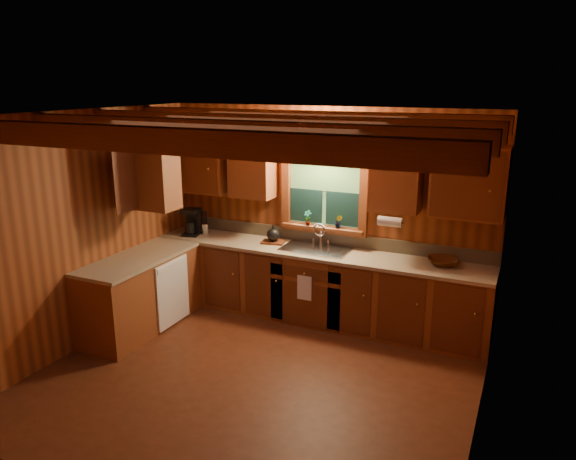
# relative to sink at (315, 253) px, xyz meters

# --- Properties ---
(room) EXTENTS (4.20, 4.20, 4.20)m
(room) POSITION_rel_sink_xyz_m (0.00, -1.60, 0.44)
(room) COLOR #502513
(room) RESTS_ON ground
(ceiling_beams) EXTENTS (4.20, 2.54, 0.18)m
(ceiling_beams) POSITION_rel_sink_xyz_m (0.00, -1.60, 1.63)
(ceiling_beams) COLOR brown
(ceiling_beams) RESTS_ON room
(base_cabinets) EXTENTS (4.20, 2.22, 0.86)m
(base_cabinets) POSITION_rel_sink_xyz_m (-0.49, -0.32, -0.43)
(base_cabinets) COLOR brown
(base_cabinets) RESTS_ON ground
(countertop) EXTENTS (4.20, 2.24, 0.04)m
(countertop) POSITION_rel_sink_xyz_m (-0.48, -0.31, 0.02)
(countertop) COLOR tan
(countertop) RESTS_ON base_cabinets
(backsplash) EXTENTS (4.20, 0.02, 0.16)m
(backsplash) POSITION_rel_sink_xyz_m (0.00, 0.28, 0.12)
(backsplash) COLOR #9B8868
(backsplash) RESTS_ON room
(dishwasher_panel) EXTENTS (0.02, 0.60, 0.80)m
(dishwasher_panel) POSITION_rel_sink_xyz_m (-1.47, -0.92, -0.43)
(dishwasher_panel) COLOR white
(dishwasher_panel) RESTS_ON base_cabinets
(upper_cabinets) EXTENTS (4.19, 1.77, 0.78)m
(upper_cabinets) POSITION_rel_sink_xyz_m (-0.56, -0.18, 0.98)
(upper_cabinets) COLOR brown
(upper_cabinets) RESTS_ON room
(window) EXTENTS (1.12, 0.08, 1.00)m
(window) POSITION_rel_sink_xyz_m (0.00, 0.26, 0.67)
(window) COLOR brown
(window) RESTS_ON room
(window_sill) EXTENTS (1.06, 0.14, 0.04)m
(window_sill) POSITION_rel_sink_xyz_m (0.00, 0.22, 0.26)
(window_sill) COLOR brown
(window_sill) RESTS_ON room
(wall_sconce) EXTENTS (0.45, 0.21, 0.17)m
(wall_sconce) POSITION_rel_sink_xyz_m (0.00, 0.14, 1.31)
(wall_sconce) COLOR black
(wall_sconce) RESTS_ON room
(paper_towel_roll) EXTENTS (0.27, 0.11, 0.11)m
(paper_towel_roll) POSITION_rel_sink_xyz_m (0.92, -0.07, 0.51)
(paper_towel_roll) COLOR white
(paper_towel_roll) RESTS_ON upper_cabinets
(dish_towel) EXTENTS (0.18, 0.01, 0.30)m
(dish_towel) POSITION_rel_sink_xyz_m (0.00, -0.34, -0.34)
(dish_towel) COLOR white
(dish_towel) RESTS_ON base_cabinets
(sink) EXTENTS (0.82, 0.48, 0.43)m
(sink) POSITION_rel_sink_xyz_m (0.00, 0.00, 0.00)
(sink) COLOR silver
(sink) RESTS_ON countertop
(coffee_maker) EXTENTS (0.20, 0.25, 0.35)m
(coffee_maker) POSITION_rel_sink_xyz_m (-1.75, -0.06, 0.22)
(coffee_maker) COLOR black
(coffee_maker) RESTS_ON countertop
(utensil_crock) EXTENTS (0.11, 0.11, 0.32)m
(utensil_crock) POSITION_rel_sink_xyz_m (-1.61, 0.03, 0.12)
(utensil_crock) COLOR silver
(utensil_crock) RESTS_ON countertop
(cutting_board) EXTENTS (0.31, 0.25, 0.03)m
(cutting_board) POSITION_rel_sink_xyz_m (-0.59, 0.04, 0.06)
(cutting_board) COLOR #552512
(cutting_board) RESTS_ON countertop
(teakettle) EXTENTS (0.17, 0.17, 0.21)m
(teakettle) POSITION_rel_sink_xyz_m (-0.59, 0.04, 0.15)
(teakettle) COLOR black
(teakettle) RESTS_ON cutting_board
(wicker_basket) EXTENTS (0.41, 0.41, 0.08)m
(wicker_basket) POSITION_rel_sink_xyz_m (1.50, 0.06, 0.08)
(wicker_basket) COLOR #48230C
(wicker_basket) RESTS_ON countertop
(potted_plant_left) EXTENTS (0.11, 0.08, 0.19)m
(potted_plant_left) POSITION_rel_sink_xyz_m (-0.18, 0.18, 0.38)
(potted_plant_left) COLOR #552512
(potted_plant_left) RESTS_ON window_sill
(potted_plant_right) EXTENTS (0.10, 0.08, 0.17)m
(potted_plant_right) POSITION_rel_sink_xyz_m (0.21, 0.21, 0.37)
(potted_plant_right) COLOR #552512
(potted_plant_right) RESTS_ON window_sill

